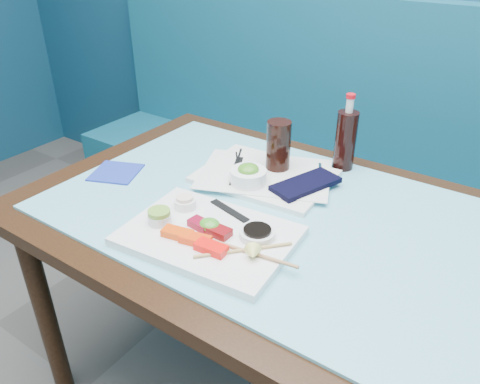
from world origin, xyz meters
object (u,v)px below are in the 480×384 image
Objects in this scene: dining_table at (279,241)px; sashimi_plate at (209,236)px; blue_napkin at (116,172)px; cola_glass at (278,146)px; booth_bench at (375,202)px; seaweed_bowl at (248,177)px; cola_bottle_body at (345,141)px; serving_tray at (265,176)px.

dining_table is 3.53× the size of sashimi_plate.
cola_glass is at bearing 35.44° from blue_napkin.
booth_bench is 2.14× the size of dining_table.
seaweed_bowl is 0.58× the size of cola_bottle_body.
seaweed_bowl is at bearing -98.75° from cola_glass.
blue_napkin is (-0.40, -0.29, -0.09)m from cola_glass.
cola_bottle_body is (0.02, 0.34, 0.18)m from dining_table.
cola_glass is at bearing 91.41° from sashimi_plate.
serving_tray is at bearing 30.51° from blue_napkin.
sashimi_plate is at bearing -111.90° from dining_table.
booth_bench is 0.89m from dining_table.
blue_napkin is at bearing -153.35° from serving_tray.
seaweed_bowl is 0.41m from blue_napkin.
booth_bench is 1.14m from blue_napkin.
seaweed_bowl reaches higher than dining_table.
booth_bench is 7.94× the size of serving_tray.
blue_napkin is at bearing -157.82° from seaweed_bowl.
sashimi_plate is at bearing -13.97° from blue_napkin.
dining_table is at bearing -94.17° from cola_bottle_body.
cola_glass is (0.02, 0.13, 0.05)m from seaweed_bowl.
dining_table is 13.37× the size of seaweed_bowl.
dining_table is 3.71× the size of serving_tray.
cola_bottle_body is 0.70m from blue_napkin.
dining_table is 9.36× the size of cola_glass.
dining_table is 0.20m from seaweed_bowl.
sashimi_plate is 0.56m from cola_bottle_body.
cola_bottle_body is at bearing 73.86° from sashimi_plate.
cola_glass is at bearing 122.76° from dining_table.
cola_glass is 1.12× the size of blue_napkin.
blue_napkin is at bearing -144.56° from cola_glass.
cola_bottle_body reaches higher than cola_glass.
sashimi_plate is at bearing -101.06° from cola_bottle_body.
serving_tray is at bearing 134.03° from dining_table.
seaweed_bowl is (-0.07, 0.27, 0.02)m from sashimi_plate.
cola_glass reaches higher than dining_table.
dining_table is 0.38m from cola_bottle_body.
dining_table is 10.46× the size of blue_napkin.
serving_tray is at bearing -100.30° from cola_glass.
seaweed_bowl is 0.78× the size of blue_napkin.
cola_bottle_body is at bearing 58.02° from seaweed_bowl.
booth_bench reaches higher than cola_bottle_body.
sashimi_plate is 1.05× the size of serving_tray.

